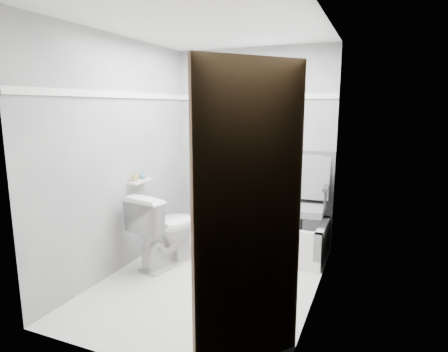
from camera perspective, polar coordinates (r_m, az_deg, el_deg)
The scene contains 19 objects.
floor at distance 3.86m, azimuth -2.08°, elevation -15.68°, with size 2.60×2.60×0.00m, color white.
ceiling at distance 3.53m, azimuth -2.37°, elevation 21.92°, with size 2.60×2.60×0.00m, color silver.
wall_back at distance 4.70m, azimuth 4.49°, elevation 4.38°, with size 2.00×0.02×2.40m, color slate.
wall_front at distance 2.40m, azimuth -15.40°, elevation -2.02°, with size 2.00×0.02×2.40m, color slate.
wall_left at distance 4.02m, azimuth -15.29°, elevation 2.97°, with size 0.02×2.60×2.40m, color slate.
wall_right at distance 3.21m, azimuth 14.21°, elevation 1.17°, with size 0.02×2.60×2.40m, color slate.
bathtub at distance 4.50m, azimuth 5.62°, elevation -8.86°, with size 1.50×0.70×0.42m, color white, non-canonical shape.
office_chair at distance 4.32m, azimuth 11.66°, elevation -3.95°, with size 0.60×0.60×1.03m, color slate, non-canonical shape.
toilet at distance 4.14m, azimuth -8.84°, elevation -7.95°, with size 0.45×0.81×0.80m, color white.
door at distance 2.04m, azimuth 7.86°, elevation -9.79°, with size 0.78×0.78×2.00m, color #522E1E, non-canonical shape.
window at distance 4.59m, azimuth 7.64°, elevation 14.42°, with size 0.66×0.04×0.40m, color black, non-canonical shape.
backerboard at distance 4.68m, azimuth 7.29°, elevation -0.66°, with size 1.50×0.02×0.78m, color #4C4C4F.
trim_back at distance 4.66m, azimuth 4.55°, elevation 11.96°, with size 2.00×0.02×0.06m, color white.
trim_left at distance 3.98m, azimuth -15.58°, elevation 11.85°, with size 0.02×2.60×0.06m, color white.
pole at distance 4.46m, azimuth 4.84°, elevation 2.09°, with size 0.02×0.02×1.95m, color silver.
shelf at distance 4.19m, azimuth -12.60°, elevation -0.77°, with size 0.10×0.32×0.03m, color silver.
soap_bottle_a at distance 4.12m, azimuth -13.39°, elevation -0.07°, with size 0.05×0.05×0.10m, color tan.
soap_bottle_b at distance 4.23m, azimuth -12.28°, elevation 0.18°, with size 0.07×0.07×0.09m, color slate.
faucet at distance 4.85m, azimuth 2.02°, elevation -3.21°, with size 0.26×0.10×0.16m, color silver, non-canonical shape.
Camera 1 is at (1.46, -3.14, 1.71)m, focal length 30.00 mm.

